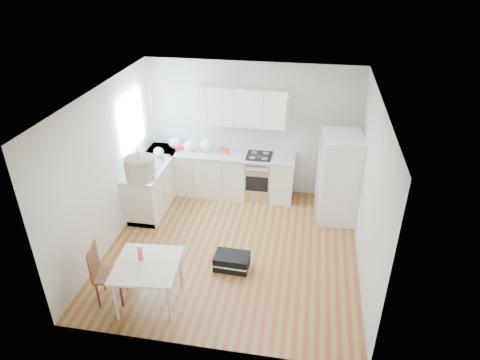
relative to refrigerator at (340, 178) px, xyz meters
The scene contains 29 objects.
floor 2.35m from the refrigerator, 143.13° to the right, with size 4.20×4.20×0.00m, color brown.
ceiling 2.88m from the refrigerator, 143.13° to the right, with size 4.20×4.20×0.00m, color white.
wall_back 1.99m from the refrigerator, 155.91° to the left, with size 4.20×4.20×0.00m, color beige.
wall_left 4.10m from the refrigerator, 161.15° to the right, with size 4.20×4.20×0.00m, color beige.
wall_right 1.45m from the refrigerator, 75.28° to the right, with size 4.20×4.20×0.00m, color beige.
window_glassblock 3.95m from the refrigerator, behind, with size 0.02×1.00×1.00m, color #BFE0F9.
cabinets_back 2.44m from the refrigerator, 168.38° to the left, with size 3.00×0.60×0.88m, color white.
cabinets_left 3.58m from the refrigerator, behind, with size 0.60×1.80×0.88m, color white.
counter_back 2.40m from the refrigerator, 168.38° to the left, with size 3.02×0.64×0.04m, color silver.
counter_left 3.56m from the refrigerator, behind, with size 0.64×1.82×0.04m, color silver.
backsplash_back 2.51m from the refrigerator, 161.71° to the left, with size 3.00×0.01×0.58m, color white.
backsplash_left 3.87m from the refrigerator, behind, with size 0.01×1.80×0.58m, color white.
upper_cabinets 2.26m from the refrigerator, 161.85° to the left, with size 1.70×0.32×0.75m, color white.
range_oven 1.68m from the refrigerator, 162.69° to the left, with size 0.50×0.61×0.88m, color silver, non-canonical shape.
sink 3.56m from the refrigerator, behind, with size 0.50×0.80×0.16m, color silver, non-canonical shape.
refrigerator is the anchor object (origin of this frame).
dining_table 3.86m from the refrigerator, 134.32° to the right, with size 0.96×0.96×0.70m.
dining_chair 4.30m from the refrigerator, 139.56° to the right, with size 0.39×0.39×0.93m, color #532B19, non-canonical shape.
drink_bottle 3.87m from the refrigerator, 136.50° to the right, with size 0.07×0.07×0.24m, color #E8406D.
gym_bag 2.57m from the refrigerator, 132.58° to the right, with size 0.55×0.36×0.25m, color black.
pendant_lamp 4.01m from the refrigerator, 134.01° to the right, with size 0.37×0.37×0.29m, color beige.
grocery_bag_a 3.37m from the refrigerator, behind, with size 0.25×0.22×0.23m, color white.
grocery_bag_b 3.01m from the refrigerator, behind, with size 0.25×0.21×0.22m, color white.
grocery_bag_c 2.68m from the refrigerator, 168.75° to the left, with size 0.29×0.24×0.26m, color white.
grocery_bag_d 3.51m from the refrigerator, behind, with size 0.21×0.18×0.19m, color white.
grocery_bag_e 3.53m from the refrigerator, behind, with size 0.25×0.21×0.23m, color white.
snack_orange 2.31m from the refrigerator, 167.56° to the left, with size 0.15×0.10×0.10m, color red.
snack_yellow 2.89m from the refrigerator, behind, with size 0.16×0.10×0.11m, color #FEFF28.
snack_red 3.23m from the refrigerator, behind, with size 0.16×0.10×0.11m, color red.
Camera 1 is at (1.14, -5.77, 4.60)m, focal length 32.00 mm.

